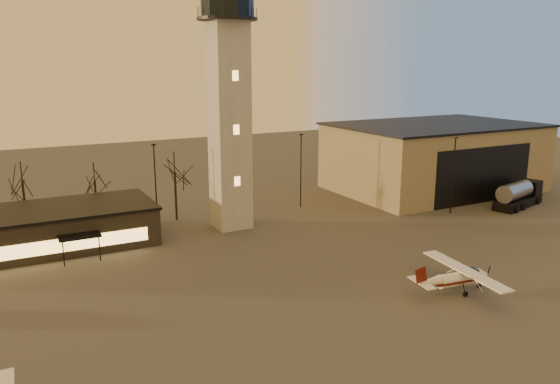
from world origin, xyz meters
name	(u,v)px	position (x,y,z in m)	size (l,w,h in m)	color
ground	(389,330)	(0.00, 0.00, 0.00)	(220.00, 220.00, 0.00)	#3B3836
control_tower	(229,90)	(0.00, 30.00, 16.33)	(6.80, 6.80, 32.60)	#9A9792
hangar	(434,157)	(36.00, 33.98, 5.15)	(30.60, 20.60, 10.30)	#9B8C66
terminal	(32,230)	(-21.99, 31.98, 2.16)	(25.40, 12.20, 4.30)	black
light_poles	(231,181)	(0.50, 31.00, 5.41)	(58.50, 12.25, 10.14)	black
tree_row	(98,176)	(-13.70, 39.16, 5.94)	(37.20, 9.20, 8.80)	black
cessna_front	(461,281)	(10.04, 2.77, 0.96)	(8.13, 10.26, 2.82)	white
fuel_truck	(518,197)	(38.74, 20.20, 1.41)	(10.00, 5.11, 3.57)	black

